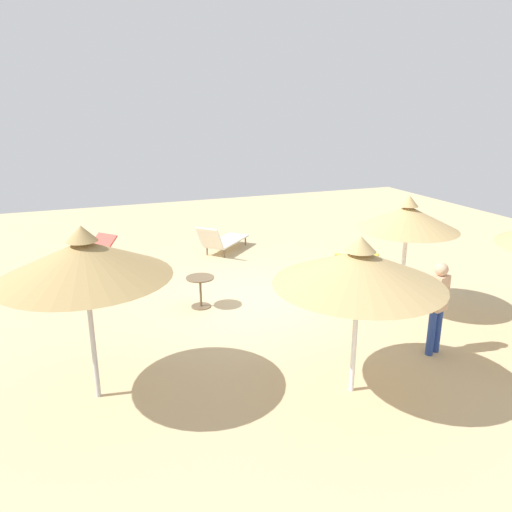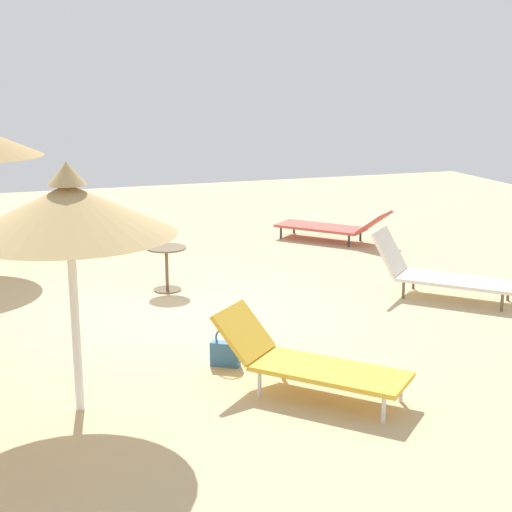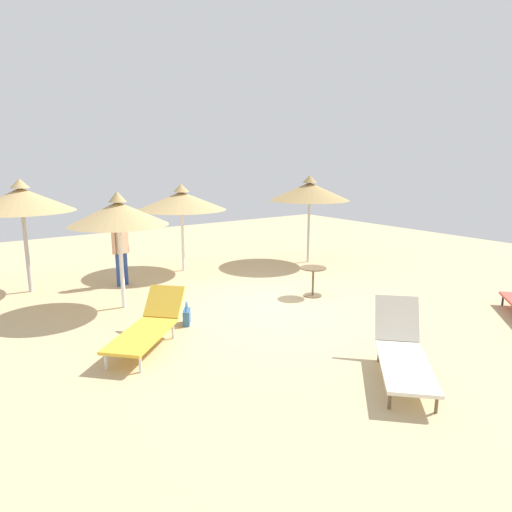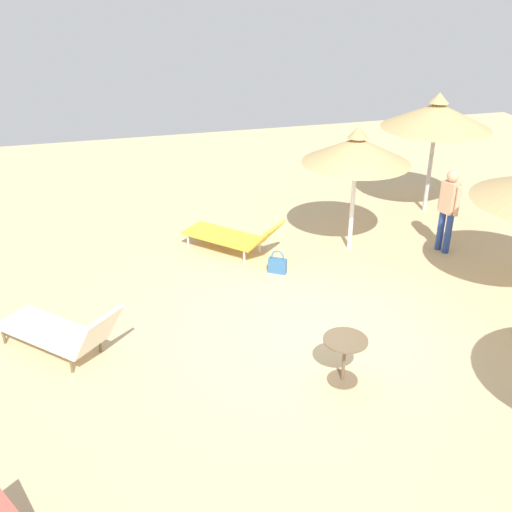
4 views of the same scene
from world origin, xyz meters
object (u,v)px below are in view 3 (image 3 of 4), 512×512
lounge_chair_edge (402,351)px  person_standing_near_right (121,248)px  parasol_umbrella_back (309,191)px  handbag (187,316)px  parasol_umbrella_far_right (181,201)px  parasol_umbrella_center (118,213)px  parasol_umbrella_front (21,200)px  lounge_chair_near_left (148,325)px  side_table_round (313,277)px

lounge_chair_edge → person_standing_near_right: person_standing_near_right is taller
parasol_umbrella_back → lounge_chair_edge: parasol_umbrella_back is taller
person_standing_near_right → handbag: (-3.43, -0.04, -0.80)m
parasol_umbrella_far_right → person_standing_near_right: 2.27m
parasol_umbrella_back → parasol_umbrella_center: (-1.02, 6.19, -0.14)m
parasol_umbrella_far_right → parasol_umbrella_back: bearing=-108.6°
parasol_umbrella_far_right → parasol_umbrella_center: parasol_umbrella_center is taller
parasol_umbrella_front → parasol_umbrella_far_right: 3.97m
handbag → person_standing_near_right: bearing=0.6°
handbag → parasol_umbrella_back: bearing=-64.0°
lounge_chair_near_left → parasol_umbrella_far_right: bearing=-33.0°
lounge_chair_edge → handbag: 4.07m
lounge_chair_edge → handbag: lounge_chair_edge is taller
parasol_umbrella_back → lounge_chair_edge: 7.77m
parasol_umbrella_back → parasol_umbrella_far_right: size_ratio=1.07×
parasol_umbrella_front → lounge_chair_near_left: (-4.73, -1.03, -1.83)m
parasol_umbrella_back → side_table_round: (-2.75, 2.33, -1.70)m
parasol_umbrella_center → lounge_chair_near_left: 2.83m
lounge_chair_near_left → person_standing_near_right: size_ratio=1.15×
parasol_umbrella_center → parasol_umbrella_back: bearing=-80.7°
parasol_umbrella_center → parasol_umbrella_far_right: bearing=-48.7°
parasol_umbrella_front → person_standing_near_right: 2.46m
person_standing_near_right → parasol_umbrella_back: bearing=-97.3°
parasol_umbrella_front → handbag: (-4.16, -2.03, -2.04)m
parasol_umbrella_front → parasol_umbrella_back: bearing=-100.8°
parasol_umbrella_back → person_standing_near_right: 5.77m
parasol_umbrella_center → parasol_umbrella_front: bearing=29.7°
parasol_umbrella_back → parasol_umbrella_front: (1.45, 7.59, 0.03)m
parasol_umbrella_back → parasol_umbrella_center: parasol_umbrella_back is taller
parasol_umbrella_far_right → parasol_umbrella_front: bearing=86.8°
parasol_umbrella_back → handbag: (-2.71, 5.56, -2.01)m
lounge_chair_edge → lounge_chair_near_left: lounge_chair_edge is taller
parasol_umbrella_front → person_standing_near_right: parasol_umbrella_front is taller
parasol_umbrella_far_right → lounge_chair_edge: 7.85m
parasol_umbrella_back → side_table_round: size_ratio=3.90×
parasol_umbrella_front → lounge_chair_edge: bearing=-155.3°
lounge_chair_edge → parasol_umbrella_far_right: bearing=-2.4°
parasol_umbrella_far_right → side_table_round: bearing=-161.7°
parasol_umbrella_center → lounge_chair_near_left: (-2.27, 0.38, -1.65)m
handbag → parasol_umbrella_front: bearing=26.0°
parasol_umbrella_front → lounge_chair_edge: parasol_umbrella_front is taller
parasol_umbrella_far_right → parasol_umbrella_center: bearing=131.3°
parasol_umbrella_front → parasol_umbrella_center: size_ratio=1.08×
parasol_umbrella_center → person_standing_near_right: (1.73, -0.59, -1.06)m
parasol_umbrella_back → lounge_chair_near_left: 7.56m
side_table_round → parasol_umbrella_far_right: bearing=18.3°
parasol_umbrella_front → person_standing_near_right: bearing=-110.1°
parasol_umbrella_far_right → handbag: size_ratio=5.46×
parasol_umbrella_far_right → lounge_chair_edge: size_ratio=1.28×
parasol_umbrella_center → handbag: parasol_umbrella_center is taller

